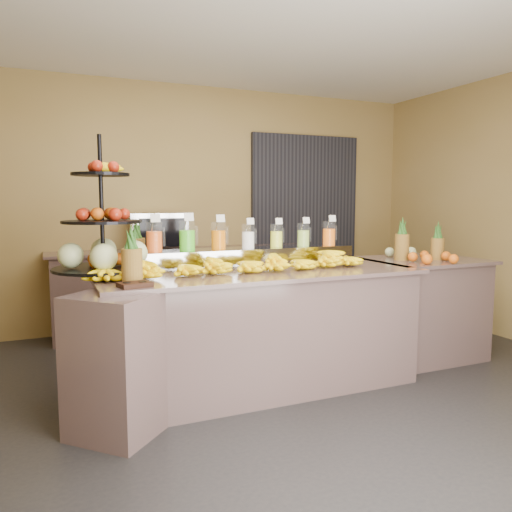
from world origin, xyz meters
TOP-DOWN VIEW (x-y plane):
  - ground at (0.00, 0.00)m, footprint 6.00×6.00m
  - room_envelope at (0.19, 0.79)m, footprint 6.04×5.02m
  - buffet_counter at (-0.12, 0.26)m, footprint 2.75×1.25m
  - right_counter at (1.70, 0.40)m, footprint 1.08×0.88m
  - back_ledge at (0.00, 2.25)m, footprint 3.10×0.55m
  - pitcher_tray at (0.02, 0.58)m, footprint 1.85×0.30m
  - juice_pitcher_orange_a at (-0.76, 0.58)m, footprint 0.13×0.13m
  - juice_pitcher_green at (-0.50, 0.58)m, footprint 0.13×0.13m
  - juice_pitcher_orange_b at (-0.24, 0.58)m, footprint 0.12×0.13m
  - juice_pitcher_milk at (0.02, 0.58)m, footprint 0.11×0.11m
  - juice_pitcher_lemon at (0.28, 0.58)m, footprint 0.11×0.11m
  - juice_pitcher_lime at (0.54, 0.58)m, footprint 0.11×0.11m
  - juice_pitcher_orange_c at (0.80, 0.58)m, footprint 0.11×0.12m
  - banana_heap at (-0.17, 0.27)m, footprint 2.17×0.20m
  - fruit_stand at (-1.10, 0.48)m, footprint 0.72×0.72m
  - condiment_caddy at (-1.02, -0.08)m, footprint 0.22×0.18m
  - pineapple_left_a at (-1.02, 0.06)m, footprint 0.14×0.14m
  - pineapple_left_b at (-0.86, 0.78)m, footprint 0.13×0.13m
  - right_fruit_pile at (1.61, 0.26)m, footprint 0.45×0.43m
  - oven_warmer at (-0.37, 2.25)m, footprint 0.65×0.49m

SIDE VIEW (x-z plane):
  - ground at x=0.00m, z-range 0.00..0.00m
  - buffet_counter at x=-0.12m, z-range 0.00..0.93m
  - back_ledge at x=0.00m, z-range 0.00..0.93m
  - right_counter at x=1.70m, z-range 0.00..0.93m
  - condiment_caddy at x=-1.02m, z-range 0.93..0.96m
  - banana_heap at x=-0.17m, z-range 0.91..1.09m
  - pitcher_tray at x=0.02m, z-range 0.93..1.08m
  - right_fruit_pile at x=1.61m, z-range 0.89..1.12m
  - pineapple_left_a at x=-1.02m, z-range 0.88..1.27m
  - pineapple_left_b at x=-0.86m, z-range 0.88..1.28m
  - oven_warmer at x=-0.37m, z-range 0.93..1.34m
  - juice_pitcher_lemon at x=0.28m, z-range 1.04..1.29m
  - juice_pitcher_lime at x=0.54m, z-range 1.04..1.30m
  - juice_pitcher_milk at x=0.02m, z-range 1.04..1.30m
  - juice_pitcher_orange_c at x=0.80m, z-range 1.04..1.31m
  - juice_pitcher_orange_b at x=-0.24m, z-range 1.03..1.32m
  - fruit_stand at x=-1.10m, z-range 0.68..1.68m
  - juice_pitcher_orange_a at x=-0.76m, z-range 1.03..1.33m
  - juice_pitcher_green at x=-0.50m, z-range 1.03..1.34m
  - room_envelope at x=0.19m, z-range 0.47..3.29m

